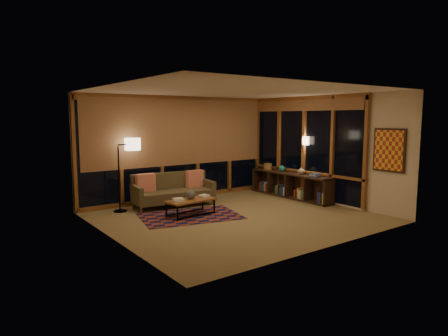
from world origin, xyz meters
TOP-DOWN VIEW (x-y plane):
  - floor at (0.00, 0.00)m, footprint 5.50×5.00m
  - ceiling at (0.00, 0.00)m, footprint 5.50×5.00m
  - walls at (0.00, 0.00)m, footprint 5.51×5.01m
  - window_wall_back at (0.00, 2.43)m, footprint 5.30×0.16m
  - window_wall_right at (2.68, 0.60)m, footprint 0.16×3.70m
  - wall_art at (2.71, -1.85)m, footprint 0.06×0.74m
  - wall_sconce at (2.62, 0.45)m, footprint 0.12×0.18m
  - sofa at (-0.58, 1.76)m, footprint 2.01×1.02m
  - pillow_left at (-1.21, 1.97)m, footprint 0.46×0.16m
  - pillow_right at (0.08, 1.85)m, footprint 0.46×0.16m
  - area_rug at (-0.78, 0.66)m, footprint 2.38×1.85m
  - coffee_table at (-0.74, 0.69)m, footprint 1.13×0.60m
  - book_stack_a at (-1.06, 0.67)m, footprint 0.30×0.26m
  - book_stack_b at (-0.35, 0.76)m, footprint 0.31×0.27m
  - ceramic_pot at (-0.71, 0.73)m, footprint 0.22×0.22m
  - floor_lamp at (-1.85, 2.00)m, footprint 0.62×0.47m
  - bookshelf at (2.49, 0.86)m, footprint 0.40×2.68m
  - basket at (2.47, 1.73)m, footprint 0.26×0.26m
  - teal_bowl at (2.49, 1.18)m, footprint 0.21×0.21m
  - vase at (2.49, 0.46)m, footprint 0.22×0.22m
  - shelf_book_stack at (2.49, -0.00)m, footprint 0.23×0.27m

SIDE VIEW (x-z plane):
  - floor at x=0.00m, z-range -0.01..0.01m
  - area_rug at x=-0.78m, z-range 0.00..0.01m
  - coffee_table at x=-0.74m, z-range 0.00..0.36m
  - bookshelf at x=2.49m, z-range 0.00..0.67m
  - book_stack_b at x=-0.35m, z-range 0.36..0.42m
  - sofa at x=-0.58m, z-range 0.00..0.79m
  - book_stack_a at x=-1.06m, z-range 0.36..0.44m
  - ceramic_pot at x=-0.71m, z-range 0.36..0.56m
  - pillow_right at x=0.08m, z-range 0.39..0.85m
  - pillow_left at x=-1.21m, z-range 0.39..0.86m
  - shelf_book_stack at x=2.49m, z-range 0.67..0.74m
  - teal_bowl at x=2.49m, z-range 0.67..0.84m
  - basket at x=2.47m, z-range 0.67..0.85m
  - vase at x=2.49m, z-range 0.67..0.88m
  - floor_lamp at x=-1.85m, z-range 0.00..1.68m
  - walls at x=0.00m, z-range 0.00..2.70m
  - window_wall_back at x=0.00m, z-range 0.05..2.65m
  - window_wall_right at x=2.68m, z-range 0.05..2.65m
  - wall_art at x=2.71m, z-range 0.98..1.92m
  - wall_sconce at x=2.62m, z-range 1.44..1.66m
  - ceiling at x=0.00m, z-range 2.70..2.71m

